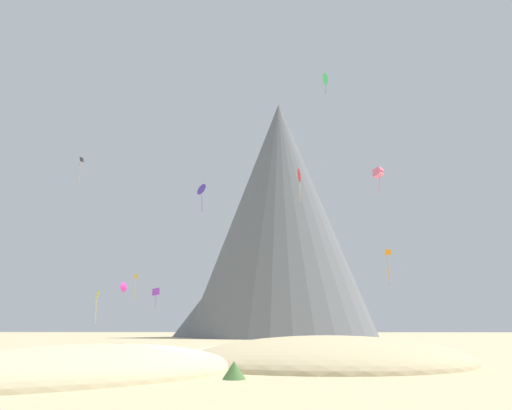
% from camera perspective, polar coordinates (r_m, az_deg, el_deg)
% --- Properties ---
extents(ground_plane, '(400.00, 400.00, 0.00)m').
position_cam_1_polar(ground_plane, '(29.98, -10.27, -20.33)').
color(ground_plane, '#C6B284').
extents(dune_foreground_left, '(26.05, 23.06, 4.25)m').
position_cam_1_polar(dune_foreground_left, '(37.62, 9.24, -19.27)').
color(dune_foreground_left, '#C6B284').
rests_on(dune_foreground_left, ground_plane).
extents(dune_foreground_right, '(23.72, 25.72, 1.68)m').
position_cam_1_polar(dune_foreground_right, '(55.58, 2.20, -18.05)').
color(dune_foreground_right, beige).
rests_on(dune_foreground_right, ground_plane).
extents(dune_midground, '(20.77, 20.54, 3.73)m').
position_cam_1_polar(dune_midground, '(28.54, -20.32, -19.95)').
color(dune_midground, beige).
rests_on(dune_midground, ground_plane).
extents(bush_low_patch, '(2.07, 2.07, 0.98)m').
position_cam_1_polar(bush_low_patch, '(38.11, -29.70, -16.77)').
color(bush_low_patch, '#477238').
rests_on(bush_low_patch, ground_plane).
extents(bush_scatter_east, '(1.82, 1.82, 0.95)m').
position_cam_1_polar(bush_scatter_east, '(26.49, -2.80, -20.21)').
color(bush_scatter_east, '#477238').
rests_on(bush_scatter_east, ground_plane).
extents(bush_far_right, '(2.98, 2.98, 0.91)m').
position_cam_1_polar(bush_far_right, '(50.83, -21.60, -16.81)').
color(bush_far_right, '#386633').
rests_on(bush_far_right, ground_plane).
extents(rock_massif, '(71.60, 71.60, 69.05)m').
position_cam_1_polar(rock_massif, '(130.03, 2.17, -3.06)').
color(rock_massif, slate).
rests_on(rock_massif, ground_plane).
extents(kite_violet_low, '(1.68, 1.61, 3.61)m').
position_cam_1_polar(kite_violet_low, '(84.20, -12.61, -10.72)').
color(kite_violet_low, purple).
extents(kite_yellow_low, '(0.68, 0.50, 5.11)m').
position_cam_1_polar(kite_yellow_low, '(78.20, -19.55, -11.38)').
color(kite_yellow_low, yellow).
extents(kite_indigo_high, '(2.27, 2.16, 5.42)m').
position_cam_1_polar(kite_indigo_high, '(82.44, -6.88, 1.93)').
color(kite_indigo_high, '#5138B2').
extents(kite_magenta_low, '(1.13, 1.77, 1.74)m').
position_cam_1_polar(kite_magenta_low, '(81.79, -16.39, -9.95)').
color(kite_magenta_low, '#D1339E').
extents(kite_rainbow_high, '(2.00, 1.99, 4.58)m').
position_cam_1_polar(kite_rainbow_high, '(77.07, 15.24, 3.98)').
color(kite_rainbow_high, '#E5668C').
extents(kite_orange_low, '(0.79, 0.52, 4.67)m').
position_cam_1_polar(kite_orange_low, '(62.09, 16.43, -6.68)').
color(kite_orange_low, orange).
extents(kite_gold_low, '(0.82, 0.65, 4.95)m').
position_cam_1_polar(kite_gold_low, '(91.78, -15.03, -9.33)').
color(kite_gold_low, gold).
extents(kite_red_mid, '(0.70, 1.98, 4.77)m').
position_cam_1_polar(kite_red_mid, '(61.91, 5.59, 3.76)').
color(kite_red_mid, red).
extents(kite_black_high, '(0.70, 0.79, 4.81)m').
position_cam_1_polar(kite_black_high, '(82.47, -21.36, 4.75)').
color(kite_black_high, black).
extents(kite_green_high, '(1.44, 1.85, 3.95)m').
position_cam_1_polar(kite_green_high, '(76.41, 8.74, 15.52)').
color(kite_green_high, green).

